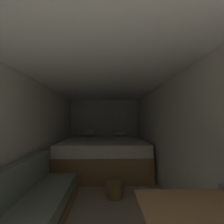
{
  "coord_description": "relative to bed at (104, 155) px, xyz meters",
  "views": [
    {
      "loc": [
        0.1,
        -0.38,
        1.32
      ],
      "look_at": [
        0.19,
        2.62,
        1.47
      ],
      "focal_mm": 24.94,
      "sensor_mm": 36.0,
      "label": 1
    }
  ],
  "objects": [
    {
      "name": "wicker_basket",
      "position": [
        0.22,
        -1.44,
        -0.28
      ],
      "size": [
        0.28,
        0.28,
        0.26
      ],
      "color": "olive",
      "rests_on": "ground"
    },
    {
      "name": "wall_back",
      "position": [
        0.0,
        1.06,
        0.59
      ],
      "size": [
        2.33,
        0.05,
        1.99
      ],
      "primitive_type": "cube",
      "color": "silver",
      "rests_on": "ground"
    },
    {
      "name": "wall_right",
      "position": [
        1.14,
        -1.62,
        0.59
      ],
      "size": [
        0.05,
        5.3,
        1.99
      ],
      "primitive_type": "cube",
      "color": "silver",
      "rests_on": "ground"
    },
    {
      "name": "bed",
      "position": [
        0.0,
        0.0,
        0.0
      ],
      "size": [
        2.11,
        1.99,
        0.99
      ],
      "color": "#9E7247",
      "rests_on": "ground"
    },
    {
      "name": "ceiling_slab",
      "position": [
        0.0,
        -1.62,
        1.61
      ],
      "size": [
        2.33,
        5.3,
        0.05
      ],
      "primitive_type": "cube",
      "color": "white",
      "rests_on": "wall_left"
    },
    {
      "name": "ground_plane",
      "position": [
        0.0,
        -1.62,
        -0.4
      ],
      "size": [
        7.3,
        7.3,
        0.0
      ],
      "primitive_type": "plane",
      "color": "#B2A893"
    },
    {
      "name": "wall_left",
      "position": [
        -1.14,
        -1.62,
        0.59
      ],
      "size": [
        0.05,
        5.3,
        1.99
      ],
      "primitive_type": "cube",
      "color": "silver",
      "rests_on": "ground"
    }
  ]
}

